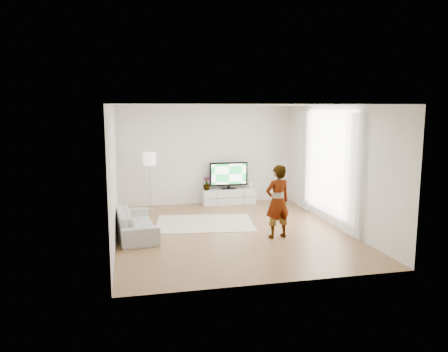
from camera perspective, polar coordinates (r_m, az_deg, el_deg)
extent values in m
plane|color=#A26F49|center=(9.87, 0.87, -7.22)|extent=(6.00, 6.00, 0.00)
plane|color=white|center=(9.48, 0.92, 9.26)|extent=(6.00, 6.00, 0.00)
cube|color=silver|center=(9.32, -14.23, 0.35)|extent=(0.02, 6.00, 2.80)
cube|color=silver|center=(10.44, 14.37, 1.25)|extent=(0.02, 6.00, 2.80)
cube|color=silver|center=(12.49, -2.32, 2.75)|extent=(5.00, 0.02, 2.80)
cube|color=silver|center=(6.73, 6.85, -2.67)|extent=(5.00, 0.02, 2.80)
cube|color=white|center=(10.69, 13.56, 1.73)|extent=(0.01, 2.60, 2.50)
cube|color=white|center=(9.53, 16.53, 0.13)|extent=(0.04, 0.70, 2.60)
cube|color=white|center=(11.84, 10.43, 2.02)|extent=(0.04, 0.70, 2.60)
cube|color=white|center=(12.57, 0.63, -2.68)|extent=(1.53, 0.43, 0.43)
cube|color=black|center=(12.36, 0.86, -2.88)|extent=(1.48, 0.00, 0.01)
cube|color=black|center=(12.28, -0.87, -2.96)|extent=(0.01, 0.00, 0.38)
cube|color=black|center=(12.45, 2.57, -2.79)|extent=(0.01, 0.00, 0.38)
cube|color=black|center=(12.55, 0.60, -1.65)|extent=(0.40, 0.22, 0.02)
cube|color=black|center=(12.54, 0.60, -1.42)|extent=(0.08, 0.05, 0.08)
cube|color=black|center=(12.48, 0.61, 0.27)|extent=(1.11, 0.06, 0.67)
cube|color=green|center=(12.45, 0.64, 0.25)|extent=(1.01, 0.01, 0.57)
cube|color=white|center=(12.67, 3.58, -1.09)|extent=(0.09, 0.17, 0.22)
cube|color=#4CB2FF|center=(12.59, 3.68, -1.07)|extent=(0.01, 0.00, 0.12)
imported|color=#3F7238|center=(12.36, -2.29, -1.00)|extent=(0.26, 0.26, 0.37)
cube|color=beige|center=(10.53, -2.53, -6.16)|extent=(2.49, 1.95, 0.01)
imported|color=#334772|center=(9.27, 7.01, -3.32)|extent=(0.63, 0.49, 1.56)
imported|color=#A7A6A2|center=(9.69, -11.46, -5.98)|extent=(0.93, 2.00, 0.57)
cylinder|color=silver|center=(12.06, -9.53, -4.29)|extent=(0.27, 0.27, 0.02)
cylinder|color=silver|center=(11.94, -9.60, -1.44)|extent=(0.03, 0.03, 1.20)
cylinder|color=white|center=(11.83, -9.70, 2.22)|extent=(0.35, 0.35, 0.34)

